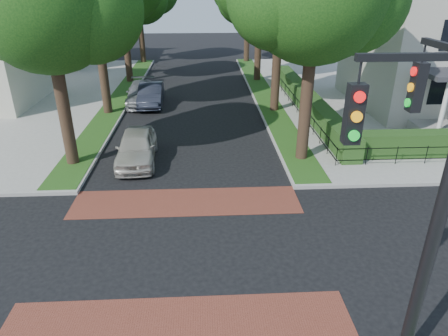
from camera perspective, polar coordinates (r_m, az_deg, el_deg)
The scene contains 14 objects.
ground at distance 13.38m, azimuth -5.85°, elevation -11.73°, with size 120.00×120.00×0.00m, color black.
sidewalk_ne at distance 35.99m, azimuth 28.84°, elevation 9.39°, with size 30.00×30.00×0.15m, color gray.
crosswalk_far at distance 16.05m, azimuth -5.40°, elevation -4.84°, with size 9.00×2.20×0.01m, color brown.
crosswalk_near at distance 10.99m, azimuth -6.56°, elevation -21.77°, with size 9.00×2.20×0.01m, color brown.
grass_strip_ne at distance 31.15m, azimuth 5.70°, elevation 10.49°, with size 1.60×29.80×0.02m, color #234012.
grass_strip_nw at distance 31.42m, azimuth -14.49°, elevation 9.95°, with size 1.60×29.80×0.02m, color #234012.
tree_left_near at distance 18.96m, azimuth -23.68°, elevation 21.04°, with size 7.50×6.45×10.20m.
hedge_main_road at distance 27.58m, azimuth 11.79°, elevation 9.42°, with size 1.00×18.00×1.20m, color #234618.
fence_main_road at distance 27.43m, azimuth 10.12°, elevation 9.15°, with size 0.06×18.00×0.90m, color black, non-canonical shape.
house_left_far at distance 45.77m, azimuth -25.35°, elevation 19.26°, with size 10.00×9.00×10.14m.
traffic_signal at distance 8.20m, azimuth 27.45°, elevation -1.59°, with size 2.17×2.00×8.00m.
parked_car_front at distance 19.63m, azimuth -12.38°, elevation 2.94°, with size 1.81×4.50×1.53m, color #B0AB9E.
parked_car_middle at distance 28.91m, azimuth -10.39°, elevation 10.28°, with size 1.61×4.62×1.52m, color #212431.
parked_car_rear at distance 29.49m, azimuth -11.66°, elevation 10.41°, with size 2.06×5.06×1.47m, color slate.
Camera 1 is at (0.77, -10.69, 8.01)m, focal length 32.00 mm.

